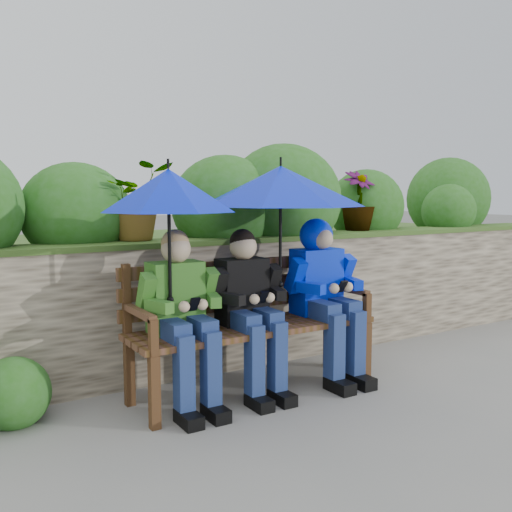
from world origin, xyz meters
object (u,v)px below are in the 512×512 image
boy_left (182,310)px  umbrella_left (169,190)px  park_bench (249,316)px  umbrella_right (281,186)px  boy_right (324,285)px  boy_middle (249,303)px

boy_left → umbrella_left: bearing=-172.3°
boy_left → umbrella_left: size_ratio=1.29×
park_bench → umbrella_right: (0.22, -0.06, 0.90)m
umbrella_left → boy_left: bearing=7.7°
park_bench → umbrella_right: bearing=-14.2°
boy_right → umbrella_left: 1.41m
boy_right → umbrella_left: (-1.23, -0.02, 0.69)m
umbrella_left → boy_right: bearing=0.9°
boy_middle → umbrella_left: (-0.58, -0.01, 0.76)m
park_bench → boy_left: 0.56m
boy_left → umbrella_right: 1.10m
boy_left → umbrella_right: umbrella_right is taller
boy_left → boy_middle: 0.50m
park_bench → umbrella_right: size_ratio=1.51×
boy_middle → umbrella_left: umbrella_left is taller
boy_middle → umbrella_left: 0.96m
boy_middle → boy_right: boy_right is taller
boy_left → boy_right: (1.15, 0.01, 0.06)m
umbrella_left → umbrella_right: size_ratio=0.77×
park_bench → boy_right: bearing=-7.1°
park_bench → boy_middle: size_ratio=1.55×
park_bench → umbrella_left: umbrella_left is taller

